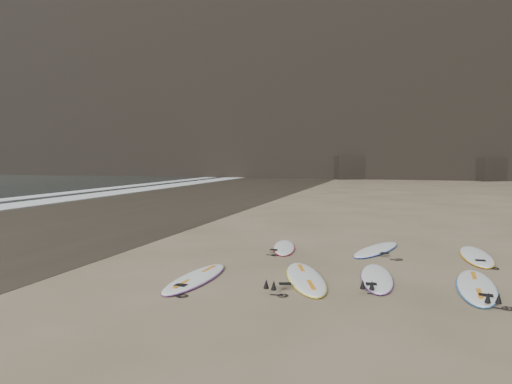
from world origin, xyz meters
TOP-DOWN VIEW (x-y plane):
  - ground at (0.00, 0.00)m, footprint 240.00×240.00m
  - wet_sand at (-13.00, 10.00)m, footprint 12.00×200.00m
  - foam_near at (-18.50, 10.00)m, footprint 2.20×200.00m
  - surfboard_0 at (-4.10, -1.04)m, footprint 0.67×2.63m
  - surfboard_1 at (-2.01, -0.44)m, footprint 1.52×2.83m
  - surfboard_2 at (-0.67, 0.00)m, footprint 0.83×2.52m
  - surfboard_3 at (1.14, -0.18)m, footprint 0.82×2.79m
  - surfboard_5 at (-3.18, 2.74)m, footprint 0.99×2.30m
  - surfboard_6 at (-0.81, 3.08)m, footprint 1.38×2.66m
  - surfboard_7 at (1.54, 2.87)m, footprint 0.70×2.69m

SIDE VIEW (x-z plane):
  - ground at x=0.00m, z-range 0.00..0.00m
  - wet_sand at x=-13.00m, z-range 0.00..0.01m
  - foam_near at x=-18.50m, z-range 0.00..0.05m
  - surfboard_5 at x=-3.18m, z-range 0.00..0.08m
  - surfboard_2 at x=-0.67m, z-range 0.00..0.09m
  - surfboard_6 at x=-0.81m, z-range 0.00..0.09m
  - surfboard_0 at x=-4.10m, z-range 0.00..0.09m
  - surfboard_7 at x=1.54m, z-range 0.00..0.10m
  - surfboard_3 at x=1.14m, z-range 0.00..0.10m
  - surfboard_1 at x=-2.01m, z-range 0.00..0.10m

